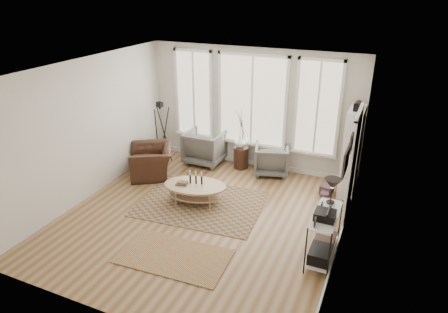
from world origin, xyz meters
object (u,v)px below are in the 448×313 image
at_px(bookcase, 352,151).
at_px(side_table, 241,140).
at_px(armchair_right, 271,159).
at_px(armchair_left, 205,147).
at_px(coffee_table, 195,189).
at_px(accent_chair, 151,161).
at_px(low_shelf, 324,231).

bearing_deg(bookcase, side_table, 175.03).
relative_size(bookcase, armchair_right, 2.60).
distance_m(armchair_left, armchair_right, 1.72).
height_order(coffee_table, accent_chair, accent_chair).
relative_size(coffee_table, side_table, 0.94).
bearing_deg(coffee_table, low_shelf, -15.45).
bearing_deg(armchair_right, accent_chair, 8.37).
xyz_separation_m(low_shelf, coffee_table, (-2.79, 0.77, -0.19)).
relative_size(side_table, accent_chair, 1.41).
xyz_separation_m(bookcase, low_shelf, (-0.06, -2.52, -0.44)).
height_order(bookcase, accent_chair, bookcase).
height_order(bookcase, side_table, bookcase).
xyz_separation_m(armchair_left, side_table, (0.94, 0.07, 0.30)).
bearing_deg(low_shelf, bookcase, 88.72).
relative_size(coffee_table, armchair_left, 1.52).
relative_size(bookcase, side_table, 1.36).
bearing_deg(accent_chair, bookcase, 71.08).
relative_size(low_shelf, armchair_left, 1.39).
distance_m(armchair_left, accent_chair, 1.44).
xyz_separation_m(armchair_left, armchair_right, (1.71, 0.07, -0.07)).
bearing_deg(low_shelf, side_table, 132.68).
distance_m(low_shelf, armchair_left, 4.39).
xyz_separation_m(bookcase, armchair_left, (-3.53, 0.16, -0.53)).
distance_m(coffee_table, armchair_right, 2.23).
distance_m(bookcase, side_table, 2.61).
xyz_separation_m(side_table, accent_chair, (-1.80, -1.22, -0.38)).
height_order(side_table, accent_chair, side_table).
bearing_deg(bookcase, armchair_left, 177.42).
bearing_deg(accent_chair, low_shelf, 38.91).
xyz_separation_m(bookcase, side_table, (-2.59, 0.22, -0.22)).
relative_size(armchair_left, armchair_right, 1.18).
distance_m(bookcase, armchair_left, 3.57).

